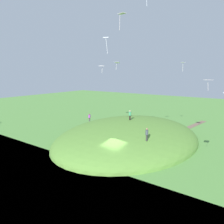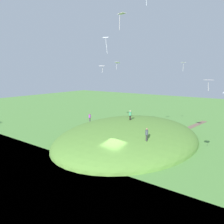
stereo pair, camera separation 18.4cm
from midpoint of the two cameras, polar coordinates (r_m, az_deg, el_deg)
The scene contains 12 objects.
ground_plane at distance 27.40m, azimuth 0.64°, elevation -13.19°, with size 160.00×160.00×0.00m, color #548A3E.
grass_hill at distance 35.90m, azimuth 4.76°, elevation -7.35°, with size 28.46×21.99×6.14m, color #538233.
dirt_path at distance 47.67m, azimuth 21.76°, elevation -3.52°, with size 11.84×1.17×0.04m, color brown.
person_walking_path at distance 35.89m, azimuth 5.17°, elevation -0.56°, with size 0.60×0.60×1.70m.
person_near_shore at distance 27.54m, azimuth 9.72°, elevation -5.68°, with size 0.44×0.44×1.76m.
person_watching_kites at distance 40.43m, azimuth -6.03°, elevation -1.27°, with size 0.53×0.53×1.57m.
kite_0 at distance 24.54m, azimuth -1.49°, elevation 19.43°, with size 0.65×0.77×1.90m.
kite_1 at distance 33.51m, azimuth 1.63°, elevation 13.35°, with size 0.59×0.80×1.15m.
kite_3 at distance 34.21m, azimuth 25.23°, elevation 7.91°, with size 1.27×1.41×1.63m.
kite_5 at distance 36.94m, azimuth 19.16°, elevation 12.59°, with size 0.87×0.79×1.45m.
kite_6 at distance 26.98m, azimuth 2.89°, elevation 25.25°, with size 0.86×1.06×1.92m.
kite_8 at distance 40.26m, azimuth -2.69°, elevation 12.53°, with size 1.25×1.27×1.37m.
Camera 2 is at (-20.54, -14.34, 11.09)m, focal length 33.20 mm.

